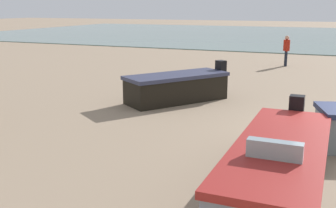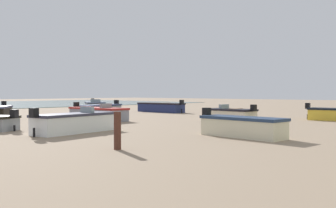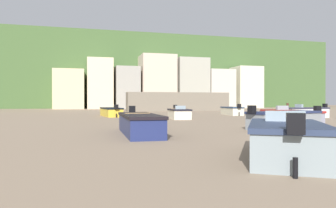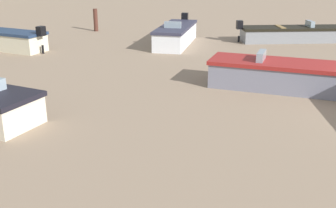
{
  "view_description": "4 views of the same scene",
  "coord_description": "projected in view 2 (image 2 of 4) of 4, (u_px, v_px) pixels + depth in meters",
  "views": [
    {
      "loc": [
        0.42,
        10.29,
        3.14
      ],
      "look_at": [
        4.4,
        0.83,
        0.67
      ],
      "focal_mm": 43.66,
      "sensor_mm": 36.0,
      "label": 1
    },
    {
      "loc": [
        16.98,
        23.84,
        1.86
      ],
      "look_at": [
        -2.84,
        6.11,
        1.06
      ],
      "focal_mm": 40.45,
      "sensor_mm": 36.0,
      "label": 2
    },
    {
      "loc": [
        -11.66,
        -14.31,
        1.45
      ],
      "look_at": [
        -4.58,
        12.32,
        1.19
      ],
      "focal_mm": 33.86,
      "sensor_mm": 36.0,
      "label": 3
    },
    {
      "loc": [
        -11.59,
        2.68,
        3.83
      ],
      "look_at": [
        -2.7,
        5.9,
        0.5
      ],
      "focal_mm": 44.03,
      "sensor_mm": 36.0,
      "label": 4
    }
  ],
  "objects": [
    {
      "name": "ground_plane",
      "position": [
        83.0,
        117.0,
        28.59
      ],
      "size": [
        160.0,
        160.0,
        0.0
      ],
      "primitive_type": "plane",
      "color": "gray"
    },
    {
      "name": "boat_grey_0",
      "position": [
        98.0,
        114.0,
        25.41
      ],
      "size": [
        1.5,
        5.0,
        1.18
      ],
      "rotation": [
        0.0,
        0.0,
        0.0
      ],
      "color": "gray",
      "rests_on": "ground"
    },
    {
      "name": "boat_cream_2",
      "position": [
        231.0,
        115.0,
        24.69
      ],
      "size": [
        1.79,
        3.65,
        1.12
      ],
      "rotation": [
        0.0,
        0.0,
        3.04
      ],
      "color": "beige",
      "rests_on": "ground"
    },
    {
      "name": "boat_white_3",
      "position": [
        75.0,
        123.0,
        17.57
      ],
      "size": [
        4.58,
        1.86,
        1.22
      ],
      "rotation": [
        0.0,
        0.0,
        1.7
      ],
      "color": "white",
      "rests_on": "ground"
    },
    {
      "name": "boat_navy_4",
      "position": [
        161.0,
        107.0,
        35.94
      ],
      "size": [
        1.58,
        5.4,
        1.2
      ],
      "rotation": [
        0.0,
        0.0,
        3.11
      ],
      "color": "navy",
      "rests_on": "ground"
    },
    {
      "name": "boat_cream_7",
      "position": [
        242.0,
        127.0,
        15.82
      ],
      "size": [
        1.6,
        4.07,
        1.17
      ],
      "rotation": [
        0.0,
        0.0,
        6.19
      ],
      "color": "beige",
      "rests_on": "ground"
    },
    {
      "name": "boat_grey_8",
      "position": [
        95.0,
        106.0,
        38.62
      ],
      "size": [
        3.45,
        4.13,
        1.23
      ],
      "rotation": [
        0.0,
        0.0,
        5.74
      ],
      "color": "gray",
      "rests_on": "ground"
    },
    {
      "name": "boat_grey_9",
      "position": [
        100.0,
        110.0,
        29.64
      ],
      "size": [
        4.9,
        2.56,
        1.24
      ],
      "rotation": [
        0.0,
        0.0,
        5.01
      ],
      "color": "gray",
      "rests_on": "ground"
    },
    {
      "name": "mooring_post_near_water",
      "position": [
        117.0,
        131.0,
        12.31
      ],
      "size": [
        0.24,
        0.24,
        1.24
      ],
      "primitive_type": "cylinder",
      "color": "#4A291F",
      "rests_on": "ground"
    }
  ]
}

